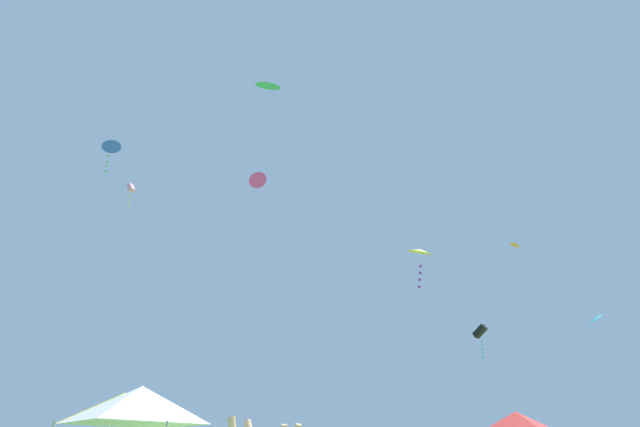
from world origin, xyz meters
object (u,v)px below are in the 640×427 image
(canopy_tent_red, at_px, (518,424))
(kite_black_box, at_px, (480,332))
(kite_orange_diamond, at_px, (515,245))
(canopy_tent_yellow, at_px, (121,408))
(kite_magenta_delta, at_px, (258,180))
(kite_green_delta, at_px, (268,85))
(kite_cyan_delta, at_px, (596,318))
(canopy_tent_white, at_px, (138,405))
(kite_blue_delta, at_px, (111,147))
(kite_yellow_delta, at_px, (420,252))
(kite_pink_box, at_px, (131,188))

(canopy_tent_red, bearing_deg, kite_black_box, -129.66)
(kite_black_box, bearing_deg, canopy_tent_red, 50.34)
(kite_orange_diamond, xyz_separation_m, kite_black_box, (-7.90, -8.30, -8.73))
(canopy_tent_yellow, distance_m, kite_black_box, 15.23)
(canopy_tent_yellow, relative_size, kite_magenta_delta, 1.75)
(kite_black_box, bearing_deg, kite_green_delta, -165.82)
(kite_magenta_delta, relative_size, kite_cyan_delta, 2.22)
(canopy_tent_white, relative_size, kite_black_box, 2.41)
(kite_orange_diamond, bearing_deg, canopy_tent_yellow, -162.81)
(kite_blue_delta, bearing_deg, kite_magenta_delta, 14.77)
(kite_orange_diamond, xyz_separation_m, kite_yellow_delta, (-8.67, -4.34, -2.92))
(canopy_tent_yellow, xyz_separation_m, kite_magenta_delta, (2.80, 9.21, 18.88))
(canopy_tent_yellow, xyz_separation_m, kite_pink_box, (-9.10, 11.09, 19.06))
(kite_blue_delta, height_order, kite_green_delta, kite_blue_delta)
(kite_cyan_delta, bearing_deg, kite_green_delta, -158.89)
(kite_yellow_delta, bearing_deg, kite_blue_delta, 171.58)
(kite_pink_box, xyz_separation_m, kite_blue_delta, (0.21, -4.96, 0.58))
(kite_orange_diamond, distance_m, kite_magenta_delta, 21.43)
(kite_orange_diamond, relative_size, kite_yellow_delta, 0.23)
(canopy_tent_yellow, relative_size, canopy_tent_red, 1.19)
(canopy_tent_yellow, relative_size, kite_yellow_delta, 1.32)
(kite_orange_diamond, relative_size, kite_green_delta, 0.41)
(kite_yellow_delta, height_order, kite_green_delta, kite_green_delta)
(canopy_tent_yellow, height_order, kite_pink_box, kite_pink_box)
(canopy_tent_white, distance_m, kite_black_box, 13.20)
(kite_orange_diamond, xyz_separation_m, kite_green_delta, (-17.68, -10.77, 3.97))
(canopy_tent_yellow, xyz_separation_m, canopy_tent_red, (16.58, 0.76, -0.50))
(canopy_tent_yellow, height_order, kite_green_delta, kite_green_delta)
(canopy_tent_red, distance_m, kite_cyan_delta, 9.59)
(canopy_tent_red, height_order, kite_yellow_delta, kite_yellow_delta)
(kite_black_box, height_order, kite_pink_box, kite_pink_box)
(canopy_tent_red, distance_m, kite_orange_diamond, 14.94)
(kite_magenta_delta, xyz_separation_m, kite_blue_delta, (-11.69, -3.08, 0.75))
(canopy_tent_yellow, xyz_separation_m, kite_black_box, (14.92, -1.25, 2.81))
(canopy_tent_yellow, bearing_deg, kite_pink_box, 129.37)
(canopy_tent_white, distance_m, kite_cyan_delta, 23.55)
(kite_black_box, bearing_deg, kite_pink_box, 152.82)
(canopy_tent_white, distance_m, kite_green_delta, 16.10)
(kite_yellow_delta, bearing_deg, canopy_tent_red, -38.79)
(kite_pink_box, distance_m, kite_yellow_delta, 26.82)
(kite_black_box, xyz_separation_m, kite_green_delta, (-9.77, -2.47, 12.70))
(kite_magenta_delta, bearing_deg, canopy_tent_red, -31.51)
(kite_black_box, bearing_deg, canopy_tent_yellow, 175.23)
(canopy_tent_red, height_order, kite_black_box, kite_black_box)
(kite_blue_delta, height_order, kite_yellow_delta, kite_blue_delta)
(canopy_tent_red, xyz_separation_m, kite_blue_delta, (-25.47, 5.37, 20.13))
(kite_orange_diamond, bearing_deg, kite_magenta_delta, 173.86)
(canopy_tent_yellow, bearing_deg, kite_green_delta, -35.84)
(kite_cyan_delta, distance_m, kite_green_delta, 22.77)
(kite_pink_box, bearing_deg, kite_magenta_delta, -8.96)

